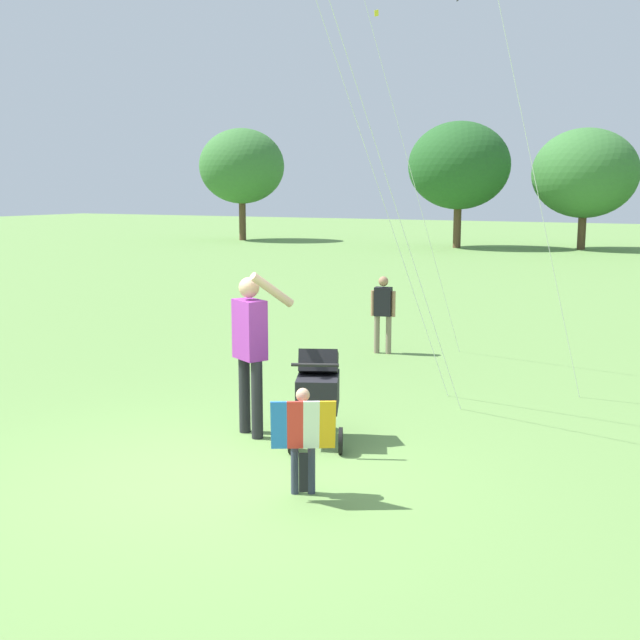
# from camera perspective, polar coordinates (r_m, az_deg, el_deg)

# --- Properties ---
(ground_plane) EXTENTS (120.00, 120.00, 0.00)m
(ground_plane) POSITION_cam_1_polar(r_m,az_deg,el_deg) (7.74, -6.99, -11.14)
(ground_plane) COLOR #668E47
(treeline_distant) EXTENTS (32.19, 5.81, 5.85)m
(treeline_distant) POSITION_cam_1_polar(r_m,az_deg,el_deg) (36.85, 15.62, 10.49)
(treeline_distant) COLOR brown
(treeline_distant) RESTS_ON ground
(child_with_butterfly_kite) EXTENTS (0.57, 0.48, 0.98)m
(child_with_butterfly_kite) POSITION_cam_1_polar(r_m,az_deg,el_deg) (7.02, -1.25, -8.09)
(child_with_butterfly_kite) COLOR #33384C
(child_with_butterfly_kite) RESTS_ON ground
(person_adult_flyer) EXTENTS (0.70, 0.52, 1.86)m
(person_adult_flyer) POSITION_cam_1_polar(r_m,az_deg,el_deg) (8.63, -5.09, -1.53)
(person_adult_flyer) COLOR #232328
(person_adult_flyer) RESTS_ON ground
(stroller) EXTENTS (0.80, 1.11, 1.03)m
(stroller) POSITION_cam_1_polar(r_m,az_deg,el_deg) (8.49, -0.14, -4.89)
(stroller) COLOR black
(stroller) RESTS_ON ground
(person_red_shirt) EXTENTS (0.41, 0.22, 1.30)m
(person_red_shirt) POSITION_cam_1_polar(r_m,az_deg,el_deg) (13.03, 4.61, 0.86)
(person_red_shirt) COLOR #7F705B
(person_red_shirt) RESTS_ON ground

